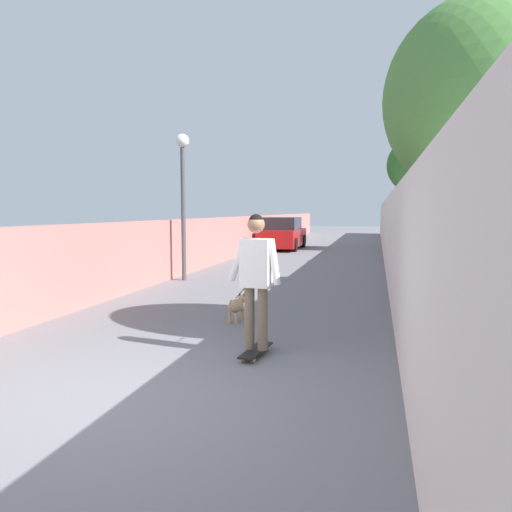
% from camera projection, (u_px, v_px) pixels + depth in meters
% --- Properties ---
extents(ground_plane, '(80.00, 80.00, 0.00)m').
position_uv_depth(ground_plane, '(306.00, 260.00, 18.24)').
color(ground_plane, slate).
extents(wall_left, '(48.00, 0.30, 1.61)m').
position_uv_depth(wall_left, '(214.00, 241.00, 16.95)').
color(wall_left, '#CC726B').
rests_on(wall_left, ground).
extents(fence_right, '(48.00, 0.30, 2.27)m').
position_uv_depth(fence_right, '(391.00, 233.00, 15.48)').
color(fence_right, silver).
rests_on(fence_right, ground).
extents(tree_right_near, '(2.02, 2.02, 3.44)m').
position_uv_depth(tree_right_near, '(439.00, 193.00, 15.95)').
color(tree_right_near, brown).
rests_on(tree_right_near, ground).
extents(tree_right_mid, '(2.75, 2.75, 5.21)m').
position_uv_depth(tree_right_mid, '(418.00, 166.00, 21.67)').
color(tree_right_mid, brown).
rests_on(tree_right_mid, ground).
extents(tree_right_far, '(2.46, 2.46, 4.66)m').
position_uv_depth(tree_right_far, '(478.00, 100.00, 6.38)').
color(tree_right_far, brown).
rests_on(tree_right_far, ground).
extents(tree_right_distant, '(2.46, 2.46, 4.04)m').
position_uv_depth(tree_right_distant, '(460.00, 174.00, 10.66)').
color(tree_right_distant, brown).
rests_on(tree_right_distant, ground).
extents(lamp_post, '(0.36, 0.36, 3.86)m').
position_uv_depth(lamp_post, '(183.00, 179.00, 12.73)').
color(lamp_post, '#4C4C51').
rests_on(lamp_post, ground).
extents(skateboard, '(0.82, 0.28, 0.08)m').
position_uv_depth(skateboard, '(256.00, 350.00, 6.23)').
color(skateboard, black).
rests_on(skateboard, ground).
extents(person_skateboarder, '(0.26, 0.72, 1.74)m').
position_uv_depth(person_skateboarder, '(256.00, 271.00, 6.14)').
color(person_skateboarder, '#726651').
rests_on(person_skateboarder, skateboard).
extents(dog, '(2.14, 0.93, 1.06)m').
position_uv_depth(dog, '(237.00, 305.00, 8.15)').
color(dog, tan).
rests_on(dog, ground).
extents(car_near, '(4.17, 1.80, 1.54)m').
position_uv_depth(car_near, '(283.00, 234.00, 23.31)').
color(car_near, '#B71414').
rests_on(car_near, ground).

